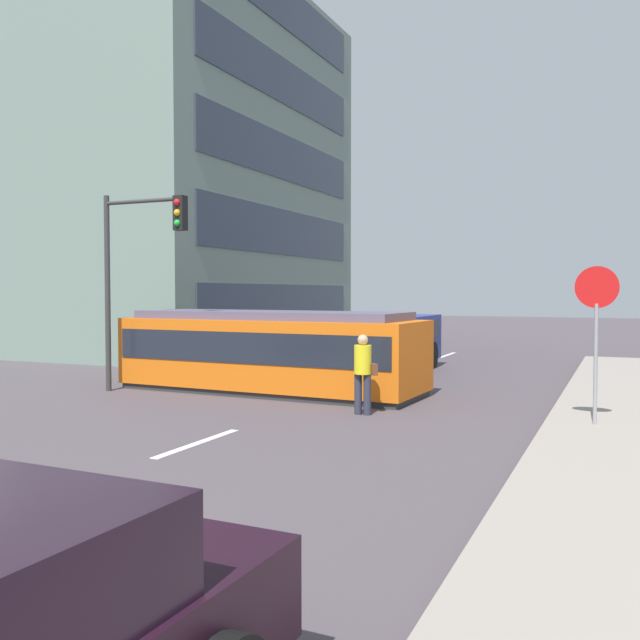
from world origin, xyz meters
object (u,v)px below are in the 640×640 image
Objects in this scene: city_bus at (382,340)px; stop_sign at (596,312)px; streetcar_tram at (270,350)px; pedestrian_crossing at (363,369)px; traffic_light_mast at (137,255)px.

stop_sign reaches higher than city_bus.
streetcar_tram is 4.77× the size of pedestrian_crossing.
stop_sign is at bearing -2.86° from traffic_light_mast.
pedestrian_crossing is (2.13, -7.45, -0.08)m from city_bus.
streetcar_tram is at bearing -102.78° from city_bus.
city_bus is at bearing 105.95° from pedestrian_crossing.
pedestrian_crossing is at bearing -179.40° from stop_sign.
traffic_light_mast is at bearing 174.67° from pedestrian_crossing.
stop_sign is 10.84m from traffic_light_mast.
pedestrian_crossing is 6.79m from traffic_light_mast.
stop_sign is (4.48, 0.05, 1.25)m from pedestrian_crossing.
pedestrian_crossing is 0.58× the size of stop_sign.
pedestrian_crossing is at bearing -74.05° from city_bus.
streetcar_tram is at bearing 28.14° from traffic_light_mast.
stop_sign is at bearing -15.09° from streetcar_tram.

